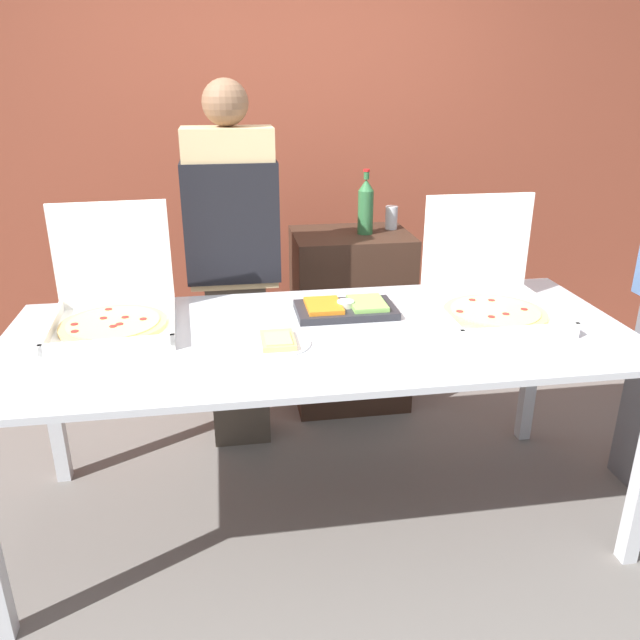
% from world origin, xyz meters
% --- Properties ---
extents(ground_plane, '(16.00, 16.00, 0.00)m').
position_xyz_m(ground_plane, '(0.00, 0.00, 0.00)').
color(ground_plane, slate).
extents(brick_wall_behind, '(10.00, 0.06, 2.80)m').
position_xyz_m(brick_wall_behind, '(0.00, 1.70, 1.40)').
color(brick_wall_behind, brown).
rests_on(brick_wall_behind, ground_plane).
extents(buffet_table, '(2.37, 0.99, 0.85)m').
position_xyz_m(buffet_table, '(0.00, 0.00, 0.76)').
color(buffet_table, silver).
rests_on(buffet_table, ground_plane).
extents(pizza_box_near_right, '(0.48, 0.50, 0.45)m').
position_xyz_m(pizza_box_near_right, '(-0.77, 0.19, 0.93)').
color(pizza_box_near_right, white).
rests_on(pizza_box_near_right, buffet_table).
extents(pizza_box_far_left, '(0.46, 0.48, 0.46)m').
position_xyz_m(pizza_box_far_left, '(0.71, 0.08, 0.93)').
color(pizza_box_far_left, white).
rests_on(pizza_box_far_left, buffet_table).
extents(paper_plate_front_center, '(0.24, 0.24, 0.03)m').
position_xyz_m(paper_plate_front_center, '(-0.17, -0.09, 0.86)').
color(paper_plate_front_center, white).
rests_on(paper_plate_front_center, buffet_table).
extents(veggie_tray, '(0.40, 0.23, 0.05)m').
position_xyz_m(veggie_tray, '(0.13, 0.18, 0.87)').
color(veggie_tray, '#28282D').
rests_on(veggie_tray, buffet_table).
extents(sideboard_podium, '(0.62, 0.47, 0.98)m').
position_xyz_m(sideboard_podium, '(0.33, 1.01, 0.49)').
color(sideboard_podium, '#382319').
rests_on(sideboard_podium, ground_plane).
extents(soda_bottle, '(0.08, 0.08, 0.33)m').
position_xyz_m(soda_bottle, '(0.40, 0.99, 1.12)').
color(soda_bottle, '#2D6638').
rests_on(soda_bottle, sideboard_podium).
extents(soda_can_silver, '(0.07, 0.07, 0.12)m').
position_xyz_m(soda_can_silver, '(0.56, 1.07, 1.04)').
color(soda_can_silver, silver).
rests_on(soda_can_silver, sideboard_podium).
extents(person_server_vest, '(0.42, 0.24, 1.75)m').
position_xyz_m(person_server_vest, '(-0.30, 0.69, 0.98)').
color(person_server_vest, '#473D33').
rests_on(person_server_vest, ground_plane).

